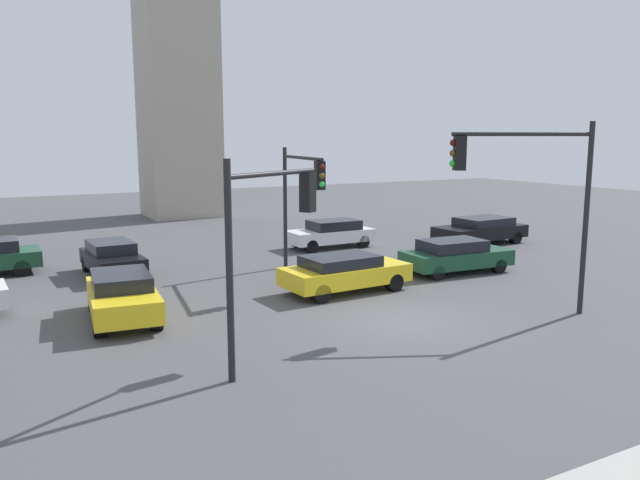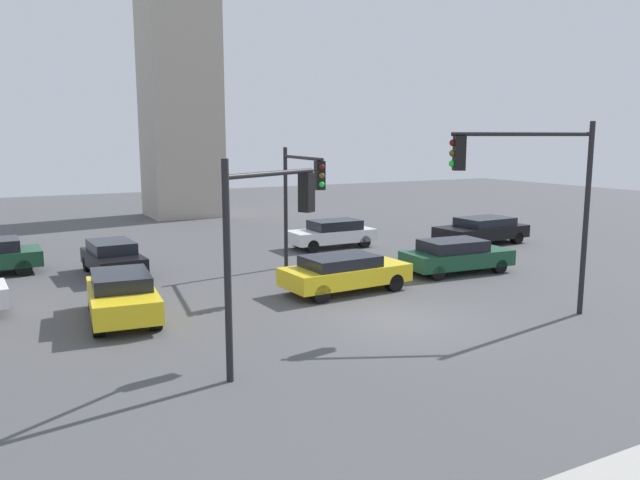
{
  "view_description": "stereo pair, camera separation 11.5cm",
  "coord_description": "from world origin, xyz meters",
  "px_view_note": "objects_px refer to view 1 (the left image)",
  "views": [
    {
      "loc": [
        -10.63,
        -14.41,
        5.36
      ],
      "look_at": [
        -0.33,
        4.47,
        1.8
      ],
      "focal_mm": 34.82,
      "sensor_mm": 36.0,
      "label": 1
    },
    {
      "loc": [
        -10.53,
        -14.47,
        5.36
      ],
      "look_at": [
        -0.33,
        4.47,
        1.8
      ],
      "focal_mm": 34.82,
      "sensor_mm": 36.0,
      "label": 2
    }
  ],
  "objects_px": {
    "traffic_light_1": "(273,220)",
    "car_3": "(331,233)",
    "car_1": "(455,255)",
    "traffic_light_0": "(301,186)",
    "car_0": "(112,258)",
    "car_7": "(344,272)",
    "car_5": "(122,295)",
    "car_2": "(481,230)",
    "traffic_light_2": "(527,180)"
  },
  "relations": [
    {
      "from": "car_3",
      "to": "traffic_light_0",
      "type": "bearing_deg",
      "value": 50.87
    },
    {
      "from": "traffic_light_0",
      "to": "car_7",
      "type": "relative_size",
      "value": 1.09
    },
    {
      "from": "car_3",
      "to": "car_7",
      "type": "height_order",
      "value": "car_3"
    },
    {
      "from": "traffic_light_0",
      "to": "traffic_light_1",
      "type": "height_order",
      "value": "traffic_light_0"
    },
    {
      "from": "traffic_light_1",
      "to": "car_1",
      "type": "distance_m",
      "value": 12.18
    },
    {
      "from": "car_1",
      "to": "car_3",
      "type": "height_order",
      "value": "car_3"
    },
    {
      "from": "traffic_light_2",
      "to": "car_3",
      "type": "bearing_deg",
      "value": -68.74
    },
    {
      "from": "traffic_light_0",
      "to": "car_5",
      "type": "xyz_separation_m",
      "value": [
        -7.2,
        -2.42,
        -2.8
      ]
    },
    {
      "from": "traffic_light_1",
      "to": "car_5",
      "type": "distance_m",
      "value": 6.43
    },
    {
      "from": "car_0",
      "to": "car_3",
      "type": "height_order",
      "value": "car_3"
    },
    {
      "from": "traffic_light_1",
      "to": "car_3",
      "type": "relative_size",
      "value": 1.16
    },
    {
      "from": "traffic_light_1",
      "to": "car_7",
      "type": "relative_size",
      "value": 1.07
    },
    {
      "from": "traffic_light_1",
      "to": "car_3",
      "type": "xyz_separation_m",
      "value": [
        8.97,
        12.96,
        -2.72
      ]
    },
    {
      "from": "traffic_light_0",
      "to": "car_7",
      "type": "distance_m",
      "value": 3.91
    },
    {
      "from": "car_7",
      "to": "traffic_light_1",
      "type": "bearing_deg",
      "value": -138.04
    },
    {
      "from": "car_1",
      "to": "car_7",
      "type": "height_order",
      "value": "car_1"
    },
    {
      "from": "car_0",
      "to": "car_5",
      "type": "distance_m",
      "value": 6.43
    },
    {
      "from": "car_1",
      "to": "car_2",
      "type": "relative_size",
      "value": 0.92
    },
    {
      "from": "car_0",
      "to": "car_1",
      "type": "relative_size",
      "value": 0.89
    },
    {
      "from": "car_2",
      "to": "traffic_light_1",
      "type": "bearing_deg",
      "value": 29.61
    },
    {
      "from": "traffic_light_1",
      "to": "car_0",
      "type": "xyz_separation_m",
      "value": [
        -1.68,
        11.63,
        -2.72
      ]
    },
    {
      "from": "car_3",
      "to": "car_5",
      "type": "distance_m",
      "value": 13.86
    },
    {
      "from": "traffic_light_1",
      "to": "traffic_light_2",
      "type": "distance_m",
      "value": 8.28
    },
    {
      "from": "traffic_light_1",
      "to": "car_7",
      "type": "xyz_separation_m",
      "value": [
        4.97,
        4.99,
        -2.72
      ]
    },
    {
      "from": "car_1",
      "to": "car_5",
      "type": "relative_size",
      "value": 1.05
    },
    {
      "from": "traffic_light_0",
      "to": "car_7",
      "type": "bearing_deg",
      "value": 14.78
    },
    {
      "from": "car_0",
      "to": "car_1",
      "type": "xyz_separation_m",
      "value": [
        12.17,
        -6.07,
        -0.0
      ]
    },
    {
      "from": "traffic_light_2",
      "to": "car_2",
      "type": "distance_m",
      "value": 13.5
    },
    {
      "from": "traffic_light_1",
      "to": "traffic_light_0",
      "type": "bearing_deg",
      "value": 29.2
    },
    {
      "from": "car_7",
      "to": "car_5",
      "type": "bearing_deg",
      "value": 174.78
    },
    {
      "from": "traffic_light_1",
      "to": "car_1",
      "type": "height_order",
      "value": "traffic_light_1"
    },
    {
      "from": "traffic_light_0",
      "to": "car_5",
      "type": "height_order",
      "value": "traffic_light_0"
    },
    {
      "from": "car_0",
      "to": "traffic_light_0",
      "type": "bearing_deg",
      "value": 55.4
    },
    {
      "from": "traffic_light_1",
      "to": "car_1",
      "type": "xyz_separation_m",
      "value": [
        10.49,
        5.56,
        -2.72
      ]
    },
    {
      "from": "car_0",
      "to": "car_3",
      "type": "distance_m",
      "value": 10.74
    },
    {
      "from": "car_1",
      "to": "car_3",
      "type": "xyz_separation_m",
      "value": [
        -1.51,
        7.4,
        0.01
      ]
    },
    {
      "from": "car_5",
      "to": "car_3",
      "type": "bearing_deg",
      "value": 129.62
    },
    {
      "from": "traffic_light_1",
      "to": "traffic_light_2",
      "type": "bearing_deg",
      "value": -29.85
    },
    {
      "from": "car_5",
      "to": "car_1",
      "type": "bearing_deg",
      "value": 97.17
    },
    {
      "from": "car_0",
      "to": "car_2",
      "type": "xyz_separation_m",
      "value": [
        17.94,
        -1.33,
        0.01
      ]
    },
    {
      "from": "car_2",
      "to": "traffic_light_0",
      "type": "bearing_deg",
      "value": 9.97
    },
    {
      "from": "car_7",
      "to": "car_0",
      "type": "bearing_deg",
      "value": 131.89
    },
    {
      "from": "car_0",
      "to": "car_3",
      "type": "xyz_separation_m",
      "value": [
        10.66,
        1.33,
        0.01
      ]
    },
    {
      "from": "traffic_light_1",
      "to": "car_7",
      "type": "height_order",
      "value": "traffic_light_1"
    },
    {
      "from": "traffic_light_0",
      "to": "car_5",
      "type": "distance_m",
      "value": 8.09
    },
    {
      "from": "traffic_light_0",
      "to": "traffic_light_2",
      "type": "bearing_deg",
      "value": 33.13
    },
    {
      "from": "car_0",
      "to": "car_1",
      "type": "height_order",
      "value": "car_1"
    },
    {
      "from": "car_2",
      "to": "car_7",
      "type": "xyz_separation_m",
      "value": [
        -11.28,
        -5.31,
        -0.01
      ]
    },
    {
      "from": "car_7",
      "to": "traffic_light_2",
      "type": "bearing_deg",
      "value": -59.98
    },
    {
      "from": "car_2",
      "to": "car_0",
      "type": "bearing_deg",
      "value": -7.0
    }
  ]
}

